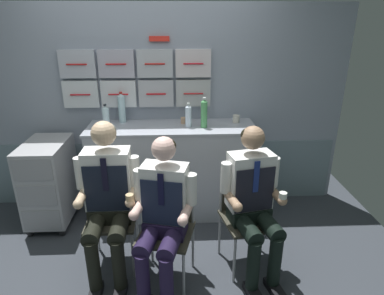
% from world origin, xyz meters
% --- Properties ---
extents(ground, '(4.80, 4.80, 0.04)m').
position_xyz_m(ground, '(0.00, 0.00, -0.02)').
color(ground, '#353A42').
extents(galley_bulkhead, '(4.20, 0.14, 2.15)m').
position_xyz_m(galley_bulkhead, '(-0.01, 1.37, 1.06)').
color(galley_bulkhead, '#8F99AA').
rests_on(galley_bulkhead, ground).
extents(galley_counter, '(1.70, 0.53, 0.98)m').
position_xyz_m(galley_counter, '(0.24, 1.09, 0.49)').
color(galley_counter, '#B5BBC7').
rests_on(galley_counter, ground).
extents(service_trolley, '(0.40, 0.65, 0.87)m').
position_xyz_m(service_trolley, '(-1.00, 0.96, 0.47)').
color(service_trolley, black).
rests_on(service_trolley, ground).
extents(folding_chair_left, '(0.40, 0.41, 0.85)m').
position_xyz_m(folding_chair_left, '(-0.25, 0.36, 0.52)').
color(folding_chair_left, '#A8AAAF').
rests_on(folding_chair_left, ground).
extents(crew_member_left, '(0.51, 0.62, 1.28)m').
position_xyz_m(crew_member_left, '(-0.25, 0.20, 0.71)').
color(crew_member_left, black).
rests_on(crew_member_left, ground).
extents(folding_chair_center, '(0.48, 0.48, 0.85)m').
position_xyz_m(folding_chair_center, '(0.22, 0.15, 0.52)').
color(folding_chair_center, '#A8AAAF').
rests_on(folding_chair_center, ground).
extents(crew_member_center, '(0.49, 0.63, 1.23)m').
position_xyz_m(crew_member_center, '(0.18, -0.01, 0.67)').
color(crew_member_center, black).
rests_on(crew_member_center, ground).
extents(folding_chair_near_trolley, '(0.47, 0.48, 0.85)m').
position_xyz_m(folding_chair_near_trolley, '(0.86, 0.30, 0.52)').
color(folding_chair_near_trolley, '#A8AAAF').
rests_on(folding_chair_near_trolley, ground).
extents(crew_member_near_trolley, '(0.50, 0.64, 1.25)m').
position_xyz_m(crew_member_near_trolley, '(0.89, 0.14, 0.69)').
color(crew_member_near_trolley, black).
rests_on(crew_member_near_trolley, ground).
extents(sparkling_bottle_green, '(0.07, 0.07, 0.32)m').
position_xyz_m(sparkling_bottle_green, '(-0.27, 1.25, 1.13)').
color(sparkling_bottle_green, silver).
rests_on(sparkling_bottle_green, galley_counter).
extents(water_bottle_tall, '(0.07, 0.07, 0.23)m').
position_xyz_m(water_bottle_tall, '(-0.40, 1.10, 1.09)').
color(water_bottle_tall, silver).
rests_on(water_bottle_tall, galley_counter).
extents(water_bottle_short, '(0.06, 0.06, 0.24)m').
position_xyz_m(water_bottle_short, '(0.41, 1.07, 1.10)').
color(water_bottle_short, silver).
rests_on(water_bottle_short, galley_counter).
extents(water_bottle_blue_cap, '(0.06, 0.06, 0.30)m').
position_xyz_m(water_bottle_blue_cap, '(0.57, 1.04, 1.13)').
color(water_bottle_blue_cap, '#4EA15B').
rests_on(water_bottle_blue_cap, galley_counter).
extents(paper_cup_blue, '(0.07, 0.07, 0.08)m').
position_xyz_m(paper_cup_blue, '(0.91, 1.19, 1.02)').
color(paper_cup_blue, silver).
rests_on(paper_cup_blue, galley_counter).
extents(paper_cup_tan, '(0.06, 0.06, 0.06)m').
position_xyz_m(paper_cup_tan, '(0.37, 1.18, 1.02)').
color(paper_cup_tan, tan).
rests_on(paper_cup_tan, galley_counter).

